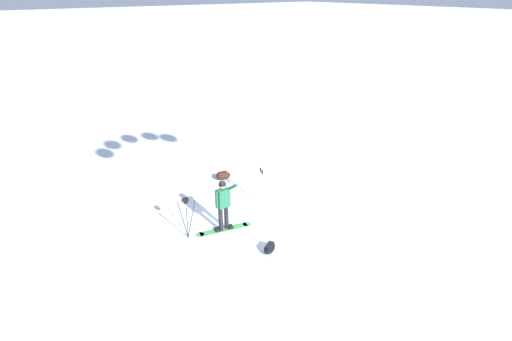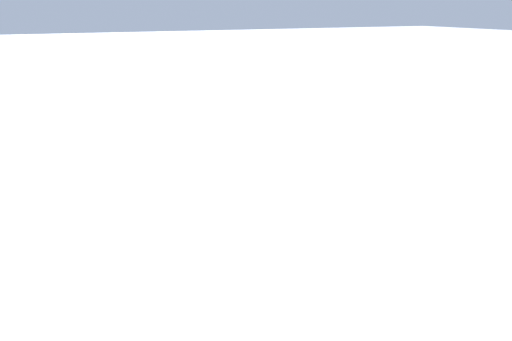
{
  "view_description": "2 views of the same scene",
  "coord_description": "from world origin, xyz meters",
  "px_view_note": "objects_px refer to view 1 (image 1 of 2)",
  "views": [
    {
      "loc": [
        9.73,
        -6.7,
        7.1
      ],
      "look_at": [
        1.06,
        0.06,
        2.24
      ],
      "focal_mm": 29.41,
      "sensor_mm": 36.0,
      "label": 1
    },
    {
      "loc": [
        -4.4,
        3.33,
        7.64
      ],
      "look_at": [
        3.07,
        0.03,
        4.42
      ],
      "focal_mm": 28.85,
      "sensor_mm": 36.0,
      "label": 2
    }
  ],
  "objects_px": {
    "snowboarder": "(223,200)",
    "camera_tripod": "(186,210)",
    "snowboard": "(224,229)",
    "gear_bag_large": "(270,248)",
    "gear_bag_small": "(223,175)",
    "ski_poles": "(261,181)"
  },
  "relations": [
    {
      "from": "gear_bag_large",
      "to": "snowboarder",
      "type": "bearing_deg",
      "value": -168.6
    },
    {
      "from": "gear_bag_large",
      "to": "camera_tripod",
      "type": "height_order",
      "value": "camera_tripod"
    },
    {
      "from": "gear_bag_large",
      "to": "gear_bag_small",
      "type": "height_order",
      "value": "gear_bag_small"
    },
    {
      "from": "snowboarder",
      "to": "snowboard",
      "type": "relative_size",
      "value": 0.98
    },
    {
      "from": "snowboard",
      "to": "camera_tripod",
      "type": "distance_m",
      "value": 1.49
    },
    {
      "from": "snowboard",
      "to": "gear_bag_large",
      "type": "distance_m",
      "value": 1.86
    },
    {
      "from": "snowboard",
      "to": "ski_poles",
      "type": "relative_size",
      "value": 1.38
    },
    {
      "from": "snowboarder",
      "to": "gear_bag_small",
      "type": "height_order",
      "value": "snowboarder"
    },
    {
      "from": "snowboarder",
      "to": "camera_tripod",
      "type": "bearing_deg",
      "value": -104.8
    },
    {
      "from": "snowboarder",
      "to": "ski_poles",
      "type": "bearing_deg",
      "value": 108.92
    },
    {
      "from": "snowboard",
      "to": "gear_bag_small",
      "type": "height_order",
      "value": "gear_bag_small"
    },
    {
      "from": "snowboard",
      "to": "gear_bag_large",
      "type": "bearing_deg",
      "value": 11.7
    },
    {
      "from": "snowboarder",
      "to": "snowboard",
      "type": "xyz_separation_m",
      "value": [
        0.0,
        -0.01,
        -1.02
      ]
    },
    {
      "from": "snowboard",
      "to": "gear_bag_large",
      "type": "height_order",
      "value": "gear_bag_large"
    },
    {
      "from": "snowboard",
      "to": "camera_tripod",
      "type": "relative_size",
      "value": 1.3
    },
    {
      "from": "snowboard",
      "to": "gear_bag_small",
      "type": "bearing_deg",
      "value": 146.53
    },
    {
      "from": "snowboard",
      "to": "gear_bag_small",
      "type": "distance_m",
      "value": 3.79
    },
    {
      "from": "gear_bag_large",
      "to": "camera_tripod",
      "type": "relative_size",
      "value": 0.45
    },
    {
      "from": "snowboard",
      "to": "ski_poles",
      "type": "height_order",
      "value": "ski_poles"
    },
    {
      "from": "snowboarder",
      "to": "gear_bag_large",
      "type": "xyz_separation_m",
      "value": [
        1.82,
        0.37,
        -0.91
      ]
    },
    {
      "from": "snowboard",
      "to": "camera_tripod",
      "type": "height_order",
      "value": "camera_tripod"
    },
    {
      "from": "snowboarder",
      "to": "snowboard",
      "type": "bearing_deg",
      "value": -60.79
    }
  ]
}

